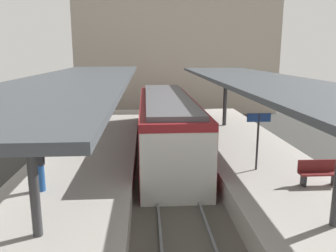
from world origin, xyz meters
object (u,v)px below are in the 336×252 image
(commuter_train, at_px, (167,126))
(passenger_near_bench, at_px, (39,164))
(platform_sign, at_px, (258,129))
(platform_bench, at_px, (319,172))

(commuter_train, relative_size, passenger_near_bench, 7.10)
(commuter_train, height_order, platform_sign, commuter_train)
(platform_sign, bearing_deg, passenger_near_bench, -168.57)
(platform_bench, height_order, platform_sign, platform_sign)
(platform_bench, bearing_deg, platform_sign, 134.31)
(commuter_train, xyz_separation_m, platform_bench, (4.76, -6.50, -0.26))
(platform_sign, bearing_deg, commuter_train, 123.02)
(commuter_train, bearing_deg, passenger_near_bench, -125.43)
(passenger_near_bench, bearing_deg, commuter_train, 54.57)
(platform_sign, xyz_separation_m, passenger_near_bench, (-7.69, -1.56, -0.72))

